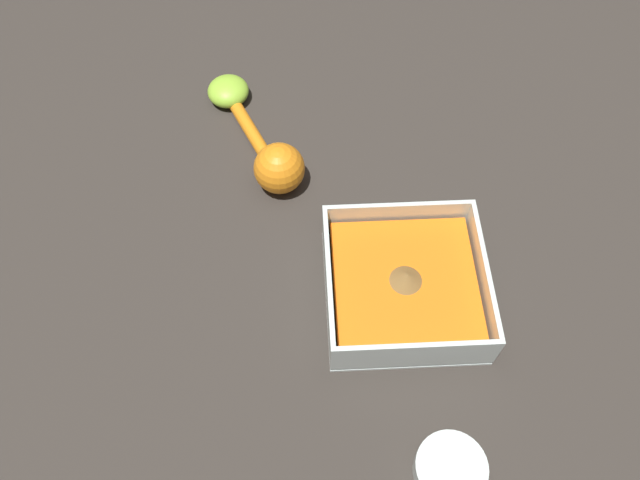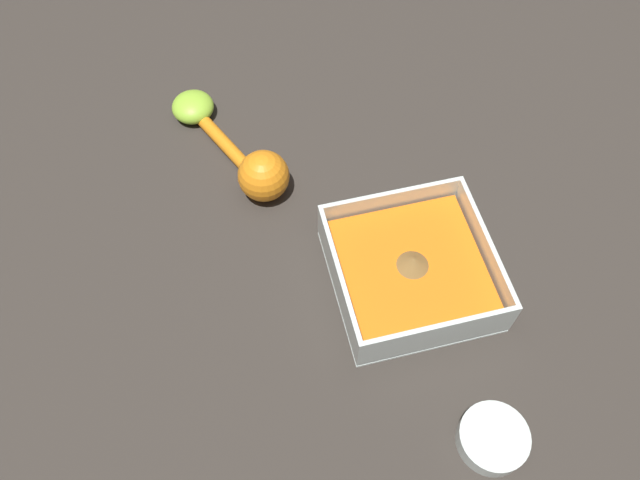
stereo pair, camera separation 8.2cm
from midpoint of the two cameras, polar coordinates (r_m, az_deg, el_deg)
name	(u,v)px [view 2 (the right image)]	position (r m, az deg, el deg)	size (l,w,h in m)	color
ground_plane	(378,294)	(0.82, 2.53, -5.19)	(4.00, 4.00, 0.00)	#332D28
square_dish	(411,272)	(0.81, 5.46, -3.17)	(0.20, 0.20, 0.07)	silver
spice_bowl	(493,439)	(0.76, 12.43, -17.60)	(0.08, 0.08, 0.03)	silver
lemon_squeezer	(257,171)	(0.89, -8.38, 6.10)	(0.21, 0.13, 0.07)	orange
lemon_half	(193,107)	(1.01, -13.88, 11.57)	(0.06, 0.06, 0.04)	#93CC38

